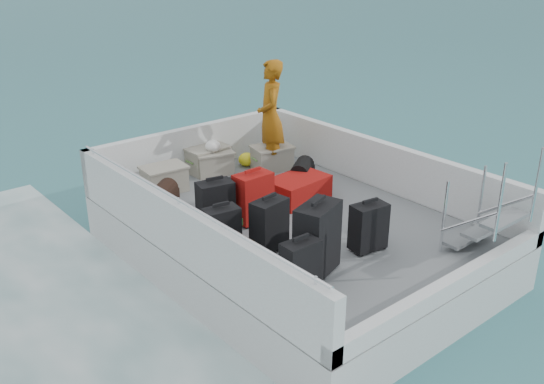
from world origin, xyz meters
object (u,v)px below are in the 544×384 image
at_px(passenger, 270,116).
at_px(crate_0, 165,180).
at_px(suitcase_5, 253,198).
at_px(crate_1, 207,160).
at_px(suitcase_1, 222,233).
at_px(suitcase_8, 298,189).
at_px(suitcase_4, 269,225).
at_px(crate_2, 214,164).
at_px(suitcase_2, 216,206).
at_px(crate_3, 272,158).
at_px(suitcase_3, 317,240).
at_px(suitcase_6, 369,228).
at_px(suitcase_0, 300,269).

bearing_deg(passenger, crate_0, -66.24).
relative_size(suitcase_5, crate_1, 1.07).
xyz_separation_m(suitcase_1, crate_0, (0.50, 2.14, -0.13)).
xyz_separation_m(suitcase_8, passenger, (0.48, 1.18, 0.71)).
relative_size(crate_0, crate_1, 0.95).
bearing_deg(suitcase_5, suitcase_4, -115.60).
xyz_separation_m(suitcase_4, crate_2, (0.94, 2.50, -0.15)).
bearing_deg(suitcase_1, passenger, 48.36).
bearing_deg(suitcase_2, crate_2, 68.13).
height_order(suitcase_4, crate_0, suitcase_4).
distance_m(suitcase_8, crate_3, 1.29).
bearing_deg(suitcase_3, suitcase_2, 79.33).
bearing_deg(crate_1, suitcase_1, -120.65).
bearing_deg(suitcase_6, crate_2, 97.72).
relative_size(suitcase_4, crate_1, 1.03).
bearing_deg(suitcase_4, suitcase_3, -95.01).
height_order(suitcase_1, suitcase_5, suitcase_5).
relative_size(suitcase_3, crate_2, 1.47).
bearing_deg(suitcase_6, suitcase_3, -171.23).
relative_size(suitcase_0, suitcase_8, 0.73).
bearing_deg(suitcase_8, suitcase_4, 120.95).
xyz_separation_m(suitcase_0, suitcase_2, (0.23, 1.83, 0.01)).
relative_size(suitcase_1, crate_3, 1.04).
height_order(suitcase_2, suitcase_6, suitcase_2).
relative_size(suitcase_0, suitcase_3, 0.75).
xyz_separation_m(suitcase_8, crate_2, (-0.33, 1.61, 0.00)).
xyz_separation_m(suitcase_0, crate_1, (1.32, 3.64, -0.12)).
xyz_separation_m(suitcase_3, suitcase_4, (-0.05, 0.75, -0.09)).
distance_m(suitcase_1, crate_0, 2.20).
height_order(suitcase_1, crate_1, suitcase_1).
xyz_separation_m(suitcase_1, suitcase_3, (0.57, -0.99, 0.11)).
bearing_deg(passenger, suitcase_6, 16.52).
xyz_separation_m(suitcase_3, suitcase_5, (0.29, 1.49, -0.08)).
relative_size(suitcase_6, crate_0, 0.99).
distance_m(suitcase_5, crate_3, 1.97).
bearing_deg(suitcase_2, suitcase_0, -85.08).
xyz_separation_m(suitcase_0, suitcase_1, (-0.13, 1.20, -0.01)).
distance_m(suitcase_2, crate_3, 2.29).
distance_m(suitcase_0, suitcase_4, 1.04).
relative_size(crate_1, crate_3, 1.06).
relative_size(suitcase_3, crate_1, 1.33).
relative_size(suitcase_6, crate_3, 1.00).
bearing_deg(suitcase_5, suitcase_2, 164.92).
xyz_separation_m(crate_0, crate_1, (0.95, 0.29, 0.01)).
xyz_separation_m(suitcase_2, suitcase_3, (0.21, -1.62, 0.09)).
distance_m(crate_1, crate_2, 0.17).
bearing_deg(crate_3, suitcase_6, -107.41).
bearing_deg(crate_2, suitcase_4, -110.57).
xyz_separation_m(suitcase_0, crate_0, (0.37, 3.34, -0.13)).
xyz_separation_m(crate_2, crate_3, (0.84, -0.42, 0.01)).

